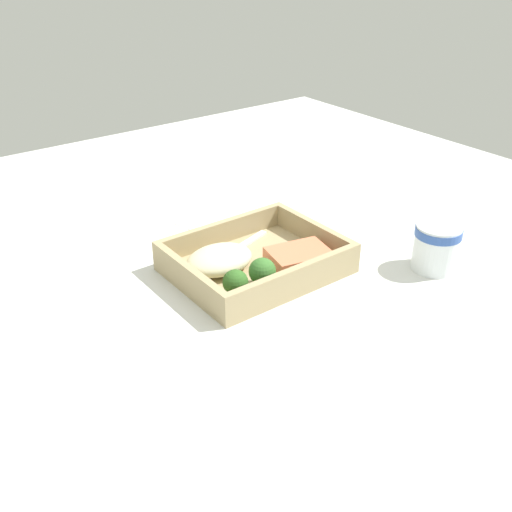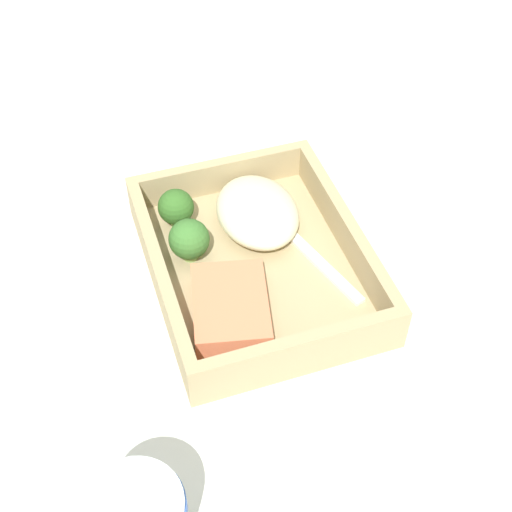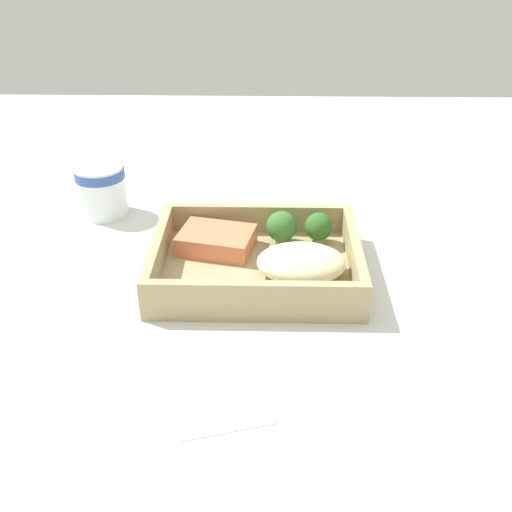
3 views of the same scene
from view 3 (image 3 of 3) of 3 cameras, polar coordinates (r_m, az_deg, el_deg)
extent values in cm
cube|color=silver|center=(77.41, 0.00, -2.35)|extent=(160.00, 160.00, 2.00)
cube|color=tan|center=(76.55, 0.00, -1.35)|extent=(25.92, 20.54, 1.20)
cube|color=tan|center=(67.10, -0.18, -3.95)|extent=(25.92, 1.20, 3.85)
cube|color=tan|center=(83.68, 0.14, 3.66)|extent=(25.92, 1.20, 3.85)
cube|color=tan|center=(76.46, -9.30, 0.37)|extent=(1.20, 18.14, 3.85)
cube|color=tan|center=(76.01, 9.36, 0.17)|extent=(1.20, 18.14, 3.85)
cube|color=#E47953|center=(79.50, -3.78, 1.50)|extent=(10.79, 8.84, 2.60)
ellipsoid|color=beige|center=(73.65, 4.35, -0.64)|extent=(11.05, 8.42, 3.67)
cylinder|color=#779E50|center=(80.95, 2.42, 1.67)|extent=(1.57, 1.57, 1.48)
sphere|color=#396E2D|center=(80.04, 2.45, 2.84)|extent=(4.13, 4.13, 4.13)
cylinder|color=#769F56|center=(81.29, 5.92, 1.68)|extent=(1.44, 1.44, 1.54)
sphere|color=#316123|center=(80.42, 5.99, 2.80)|extent=(3.78, 3.78, 3.78)
cube|color=white|center=(70.97, -1.64, -3.46)|extent=(12.19, 4.63, 0.44)
cube|color=white|center=(72.91, 4.39, -2.51)|extent=(3.89, 3.09, 0.44)
cylinder|color=white|center=(93.02, -14.47, 6.07)|extent=(7.15, 7.15, 7.71)
cylinder|color=#3356A8|center=(91.93, -14.70, 7.63)|extent=(7.37, 7.37, 1.39)
cube|color=white|center=(60.83, -3.74, -12.02)|extent=(12.03, 14.80, 0.24)
camera|label=1|loc=(1.40, 25.58, 31.54)|focal=42.00mm
camera|label=2|loc=(0.93, -35.81, 34.39)|focal=50.00mm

